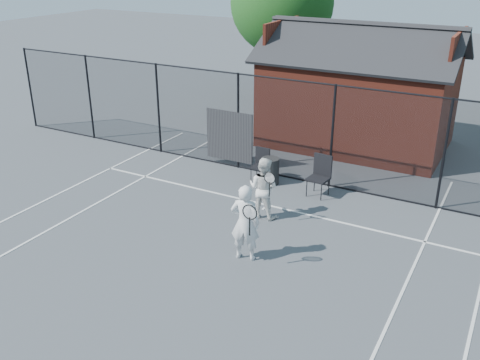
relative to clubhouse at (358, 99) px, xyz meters
The scene contains 10 objects.
ground 9.16m from the clubhouse, 93.18° to the right, with size 80.00×80.00×0.00m, color #495054.
court_lines 10.46m from the clubhouse, 92.77° to the right, with size 11.02×18.00×0.01m.
fence 4.09m from the clubhouse, 101.37° to the right, with size 22.04×3.00×3.00m.
clubhouse is the anchor object (origin of this frame).
tree_left 7.21m from the clubhouse, 138.01° to the left, with size 4.48×4.48×6.44m.
player_front 8.68m from the clubhouse, 88.50° to the right, with size 0.83×0.65×1.77m.
player_back 6.68m from the clubhouse, 92.88° to the right, with size 0.87×0.64×1.60m.
chair_left 4.95m from the clubhouse, 107.49° to the right, with size 0.46×0.48×0.95m, color black.
chair_right 4.91m from the clubhouse, 84.63° to the right, with size 0.54×0.57×1.13m, color black.
waste_bin 4.91m from the clubhouse, 103.35° to the right, with size 0.53×0.53×0.78m, color #252525.
Camera 1 is at (5.54, -8.68, 6.33)m, focal length 40.00 mm.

